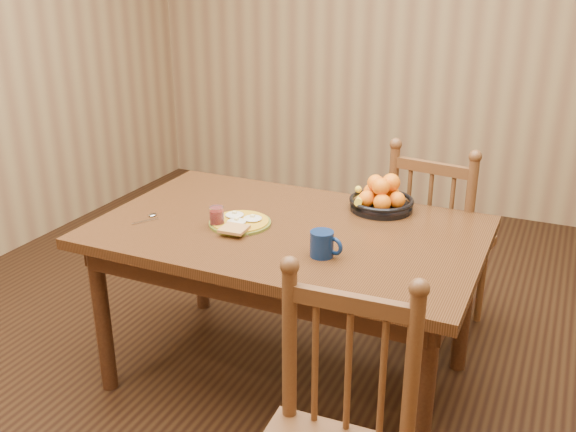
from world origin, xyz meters
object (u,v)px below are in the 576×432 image
at_px(breakfast_plate, 240,222).
at_px(coffee_mug, 323,244).
at_px(dining_table, 288,245).
at_px(chair_far, 437,243).
at_px(fruit_bowl, 381,198).

distance_m(breakfast_plate, coffee_mug, 0.46).
bearing_deg(breakfast_plate, dining_table, 17.70).
height_order(chair_far, breakfast_plate, chair_far).
xyz_separation_m(chair_far, coffee_mug, (-0.26, -0.89, 0.31)).
distance_m(dining_table, breakfast_plate, 0.23).
bearing_deg(coffee_mug, chair_far, 73.74).
bearing_deg(fruit_bowl, breakfast_plate, -139.22).
bearing_deg(fruit_bowl, dining_table, -129.25).
relative_size(breakfast_plate, coffee_mug, 2.17).
height_order(dining_table, chair_far, chair_far).
bearing_deg(coffee_mug, dining_table, 139.11).
height_order(chair_far, coffee_mug, chair_far).
bearing_deg(dining_table, fruit_bowl, 50.75).
height_order(breakfast_plate, coffee_mug, coffee_mug).
relative_size(dining_table, chair_far, 1.60).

